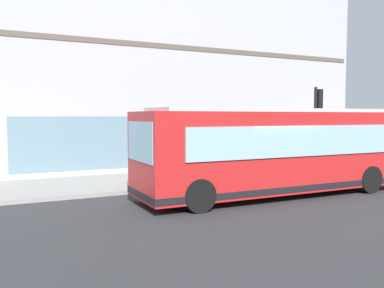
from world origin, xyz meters
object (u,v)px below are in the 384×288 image
object	(u,v)px
fire_hydrant	(286,161)
pedestrian_near_building_entrance	(248,153)
pedestrian_near_hydrant	(345,151)
pedestrian_by_light_pole	(147,162)
city_bus_nearside	(275,152)
traffic_light_near_corner	(317,113)
newspaper_vending_box	(197,164)

from	to	relation	value
fire_hydrant	pedestrian_near_building_entrance	distance (m)	3.50
pedestrian_near_hydrant	pedestrian_by_light_pole	size ratio (longest dim) A/B	0.99
fire_hydrant	pedestrian_near_building_entrance	xyz separation A→B (m)	(-1.24, 3.20, 0.66)
city_bus_nearside	fire_hydrant	xyz separation A→B (m)	(4.87, -4.51, -1.04)
pedestrian_near_hydrant	pedestrian_by_light_pole	distance (m)	10.99
city_bus_nearside	pedestrian_near_hydrant	distance (m)	8.26
city_bus_nearside	pedestrian_near_building_entrance	distance (m)	3.87
fire_hydrant	traffic_light_near_corner	bearing A→B (deg)	-173.27
city_bus_nearside	pedestrian_by_light_pole	distance (m)	4.83
pedestrian_by_light_pole	pedestrian_near_building_entrance	bearing A→B (deg)	-84.74
city_bus_nearside	newspaper_vending_box	size ratio (longest dim) A/B	11.18
pedestrian_by_light_pole	pedestrian_near_building_entrance	xyz separation A→B (m)	(0.45, -4.92, 0.14)
pedestrian_near_building_entrance	newspaper_vending_box	world-z (taller)	pedestrian_near_building_entrance
traffic_light_near_corner	newspaper_vending_box	distance (m)	6.09
fire_hydrant	pedestrian_by_light_pole	world-z (taller)	pedestrian_by_light_pole
traffic_light_near_corner	pedestrian_near_hydrant	world-z (taller)	traffic_light_near_corner
fire_hydrant	pedestrian_by_light_pole	size ratio (longest dim) A/B	0.47
traffic_light_near_corner	pedestrian_by_light_pole	xyz separation A→B (m)	(0.22, 8.35, -1.91)
fire_hydrant	pedestrian_near_building_entrance	world-z (taller)	pedestrian_near_building_entrance
city_bus_nearside	pedestrian_by_light_pole	size ratio (longest dim) A/B	6.45
city_bus_nearside	pedestrian_near_hydrant	world-z (taller)	city_bus_nearside
fire_hydrant	newspaper_vending_box	size ratio (longest dim) A/B	0.82
traffic_light_near_corner	newspaper_vending_box	world-z (taller)	traffic_light_near_corner
city_bus_nearside	newspaper_vending_box	distance (m)	5.25
pedestrian_by_light_pole	newspaper_vending_box	distance (m)	3.76
pedestrian_near_building_entrance	newspaper_vending_box	distance (m)	2.38
traffic_light_near_corner	pedestrian_by_light_pole	world-z (taller)	traffic_light_near_corner
fire_hydrant	newspaper_vending_box	distance (m)	4.96
city_bus_nearside	pedestrian_near_building_entrance	bearing A→B (deg)	-19.85
pedestrian_by_light_pole	pedestrian_near_building_entrance	world-z (taller)	pedestrian_near_building_entrance
traffic_light_near_corner	fire_hydrant	distance (m)	3.10
pedestrian_near_building_entrance	fire_hydrant	bearing A→B (deg)	-68.78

